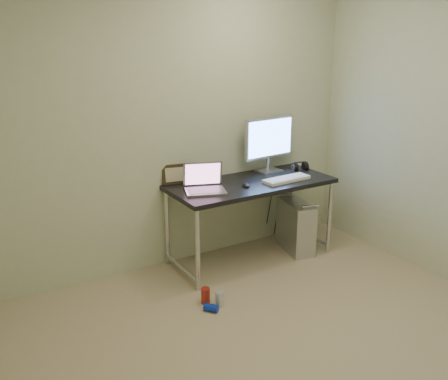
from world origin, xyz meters
The scene contains 17 objects.
floor centered at (0.00, 0.00, 0.00)m, with size 3.50×3.50×0.00m, color tan.
wall_back centered at (0.00, 1.75, 1.25)m, with size 3.50×0.02×2.50m, color beige.
desk centered at (0.54, 1.42, 0.67)m, with size 1.50×0.66×0.75m.
tower_computer centered at (1.03, 1.35, 0.25)m, with size 0.31×0.50×0.52m.
cable_a centered at (0.98, 1.70, 0.40)m, with size 0.01×0.01×0.70m, color black.
cable_b centered at (1.07, 1.68, 0.38)m, with size 0.01×0.01×0.72m, color black.
can_red centered at (-0.22, 0.92, 0.06)m, with size 0.07×0.07×0.13m, color #A9281C.
can_white centered at (-0.15, 0.82, 0.06)m, with size 0.07×0.07×0.12m, color silver.
can_blue centered at (-0.25, 0.79, 0.03)m, with size 0.06×0.06×0.11m, color #0D2ABB.
laptop centered at (0.06, 1.42, 0.80)m, with size 0.41×0.37×0.23m.
monitor centered at (0.88, 1.63, 1.06)m, with size 0.56×0.18×0.53m.
keyboard centered at (0.84, 1.29, 0.76)m, with size 0.46×0.15×0.03m, color white.
mouse_right centered at (1.07, 1.28, 0.77)m, with size 0.07×0.11×0.04m, color black.
mouse_left centered at (0.42, 1.32, 0.77)m, with size 0.06×0.10×0.03m, color black.
headphones centered at (1.18, 1.51, 0.78)m, with size 0.17×0.10×0.10m.
picture_frame centered at (-0.08, 1.73, 0.84)m, with size 0.22×0.03×0.18m, color black.
webcam centered at (0.16, 1.72, 0.83)m, with size 0.04×0.03×0.11m.
Camera 1 is at (-1.91, -2.12, 2.04)m, focal length 40.00 mm.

